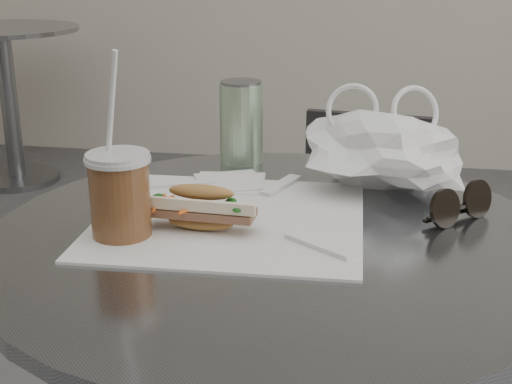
% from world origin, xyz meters
% --- Properties ---
extents(bg_table, '(0.70, 0.70, 0.74)m').
position_xyz_m(bg_table, '(-1.60, 2.40, 0.47)').
color(bg_table, slate).
rests_on(bg_table, ground).
extents(chair_far, '(0.38, 0.40, 0.72)m').
position_xyz_m(chair_far, '(0.09, 0.88, 0.32)').
color(chair_far, '#2E2E30').
rests_on(chair_far, ground).
extents(sandwich_paper, '(0.37, 0.36, 0.00)m').
position_xyz_m(sandwich_paper, '(-0.06, 0.23, 0.74)').
color(sandwich_paper, white).
rests_on(sandwich_paper, cafe_table).
extents(banh_mi, '(0.18, 0.08, 0.06)m').
position_xyz_m(banh_mi, '(-0.09, 0.19, 0.77)').
color(banh_mi, '#C38349').
rests_on(banh_mi, sandwich_paper).
extents(iced_coffee, '(0.08, 0.08, 0.24)m').
position_xyz_m(iced_coffee, '(-0.19, 0.15, 0.80)').
color(iced_coffee, brown).
rests_on(iced_coffee, cafe_table).
extents(sunglasses, '(0.10, 0.10, 0.05)m').
position_xyz_m(sunglasses, '(0.25, 0.29, 0.76)').
color(sunglasses, black).
rests_on(sunglasses, cafe_table).
extents(plastic_bag, '(0.26, 0.22, 0.12)m').
position_xyz_m(plastic_bag, '(0.14, 0.40, 0.80)').
color(plastic_bag, white).
rests_on(plastic_bag, cafe_table).
extents(napkin_stack, '(0.13, 0.13, 0.01)m').
position_xyz_m(napkin_stack, '(-0.10, 0.38, 0.74)').
color(napkin_stack, white).
rests_on(napkin_stack, cafe_table).
extents(drink_can, '(0.07, 0.07, 0.14)m').
position_xyz_m(drink_can, '(-0.10, 0.51, 0.81)').
color(drink_can, '#5D9758').
rests_on(drink_can, cafe_table).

